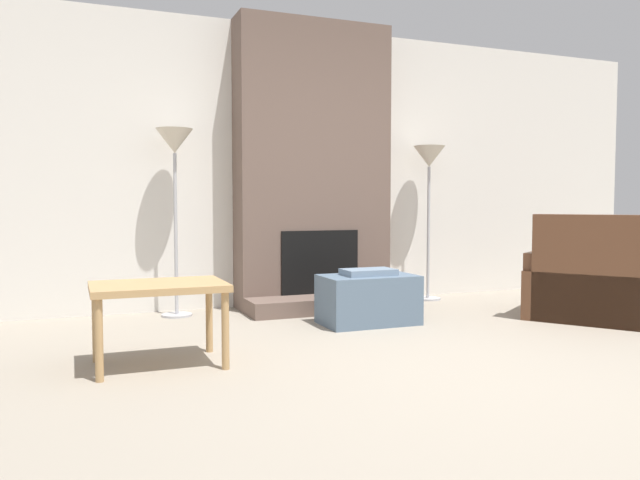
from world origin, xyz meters
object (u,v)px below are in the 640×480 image
object	(u,v)px
side_table	(159,294)
floor_lamp_right	(429,168)
armchair	(592,287)
ottoman	(368,298)
floor_lamp_left	(175,156)

from	to	relation	value
side_table	floor_lamp_right	bearing A→B (deg)	29.63
side_table	floor_lamp_right	distance (m)	3.34
armchair	ottoman	bearing A→B (deg)	38.52
armchair	floor_lamp_left	world-z (taller)	floor_lamp_left
armchair	side_table	xyz separation A→B (m)	(-3.48, -0.17, 0.15)
ottoman	armchair	size ratio (longest dim) A/B	0.59
ottoman	side_table	xyz separation A→B (m)	(-1.70, -0.69, 0.22)
ottoman	armchair	world-z (taller)	armchair
ottoman	side_table	distance (m)	1.85
side_table	armchair	bearing A→B (deg)	2.79
floor_lamp_right	ottoman	bearing A→B (deg)	-140.58
floor_lamp_right	floor_lamp_left	bearing A→B (deg)	180.00
side_table	floor_lamp_left	xyz separation A→B (m)	(0.35, 1.60, 0.92)
side_table	floor_lamp_left	world-z (taller)	floor_lamp_left
ottoman	floor_lamp_left	world-z (taller)	floor_lamp_left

